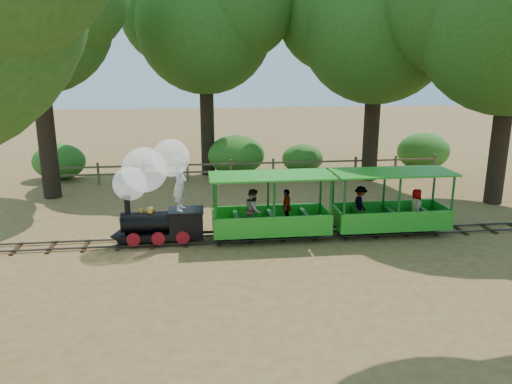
{
  "coord_description": "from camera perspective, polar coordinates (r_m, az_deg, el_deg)",
  "views": [
    {
      "loc": [
        -2.62,
        -14.68,
        5.46
      ],
      "look_at": [
        -0.74,
        0.5,
        1.41
      ],
      "focal_mm": 35.0,
      "sensor_mm": 36.0,
      "label": 1
    }
  ],
  "objects": [
    {
      "name": "oak_nw",
      "position": [
        21.68,
        -24.2,
        18.77
      ],
      "size": [
        7.4,
        6.51,
        10.08
      ],
      "color": "#2D2116",
      "rests_on": "ground"
    },
    {
      "name": "shrub_west",
      "position": [
        25.24,
        -21.59,
        3.26
      ],
      "size": [
        2.44,
        1.88,
        1.69
      ],
      "primitive_type": "ellipsoid",
      "color": "#2D6B1E",
      "rests_on": "ground"
    },
    {
      "name": "oak_nc",
      "position": [
        24.35,
        -5.98,
        19.3
      ],
      "size": [
        7.97,
        7.01,
        10.25
      ],
      "color": "#2D2116",
      "rests_on": "ground"
    },
    {
      "name": "carriage_rear",
      "position": [
        16.59,
        14.83,
        -1.97
      ],
      "size": [
        3.79,
        1.55,
        1.97
      ],
      "color": "green",
      "rests_on": "track"
    },
    {
      "name": "fence",
      "position": [
        23.35,
        -0.45,
        2.77
      ],
      "size": [
        18.1,
        0.1,
        1.0
      ],
      "color": "brown",
      "rests_on": "ground"
    },
    {
      "name": "shrub_mid_e",
      "position": [
        25.02,
        5.34,
        3.84
      ],
      "size": [
        2.06,
        1.59,
        1.43
      ],
      "primitive_type": "ellipsoid",
      "color": "#2D6B1E",
      "rests_on": "ground"
    },
    {
      "name": "shrub_mid_w",
      "position": [
        24.48,
        -2.3,
        4.26
      ],
      "size": [
        2.81,
        2.16,
        1.94
      ],
      "primitive_type": "ellipsoid",
      "color": "#2D6B1E",
      "rests_on": "ground"
    },
    {
      "name": "oak_ne",
      "position": [
        23.77,
        13.6,
        18.8
      ],
      "size": [
        8.53,
        7.51,
        10.33
      ],
      "color": "#2D2116",
      "rests_on": "ground"
    },
    {
      "name": "shrub_east",
      "position": [
        27.03,
        18.59,
        4.44
      ],
      "size": [
        2.73,
        2.1,
        1.89
      ],
      "primitive_type": "ellipsoid",
      "color": "#2D6B1E",
      "rests_on": "ground"
    },
    {
      "name": "track",
      "position": [
        15.86,
        2.9,
        -5.06
      ],
      "size": [
        22.0,
        1.0,
        0.1
      ],
      "color": "#3F3D3A",
      "rests_on": "ground"
    },
    {
      "name": "carriage_front",
      "position": [
        15.53,
        1.52,
        -2.54
      ],
      "size": [
        3.79,
        1.55,
        1.97
      ],
      "color": "green",
      "rests_on": "track"
    },
    {
      "name": "locomotive",
      "position": [
        15.25,
        -11.67,
        0.75
      ],
      "size": [
        2.85,
        1.34,
        3.28
      ],
      "color": "black",
      "rests_on": "ground"
    },
    {
      "name": "ground",
      "position": [
        15.88,
        2.89,
        -5.29
      ],
      "size": [
        90.0,
        90.0,
        0.0
      ],
      "primitive_type": "plane",
      "color": "#9B7142",
      "rests_on": "ground"
    }
  ]
}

